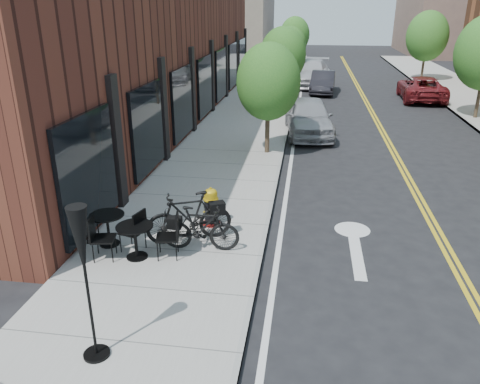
{
  "coord_description": "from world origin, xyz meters",
  "views": [
    {
      "loc": [
        0.78,
        -7.13,
        5.04
      ],
      "look_at": [
        -0.68,
        2.85,
        1.0
      ],
      "focal_mm": 35.0,
      "sensor_mm": 36.0,
      "label": 1
    }
  ],
  "objects_px": {
    "parked_car_a": "(309,117)",
    "parked_car_c": "(310,73)",
    "fire_hydrant": "(211,207)",
    "bistro_set_b": "(135,237)",
    "patio_umbrella": "(82,253)",
    "parked_car_far": "(421,88)",
    "parked_car_b": "(323,82)",
    "bicycle_left": "(189,217)",
    "bistro_set_c": "(108,225)",
    "bicycle_right": "(200,228)"
  },
  "relations": [
    {
      "from": "parked_car_a",
      "to": "parked_car_c",
      "type": "bearing_deg",
      "value": 83.56
    },
    {
      "from": "fire_hydrant",
      "to": "bistro_set_b",
      "type": "height_order",
      "value": "bistro_set_b"
    },
    {
      "from": "fire_hydrant",
      "to": "patio_umbrella",
      "type": "bearing_deg",
      "value": -74.81
    },
    {
      "from": "parked_car_far",
      "to": "parked_car_a",
      "type": "bearing_deg",
      "value": 56.54
    },
    {
      "from": "parked_car_a",
      "to": "parked_car_b",
      "type": "xyz_separation_m",
      "value": [
        0.77,
        10.21,
        -0.11
      ]
    },
    {
      "from": "bicycle_left",
      "to": "patio_umbrella",
      "type": "height_order",
      "value": "patio_umbrella"
    },
    {
      "from": "bistro_set_b",
      "to": "parked_car_b",
      "type": "relative_size",
      "value": 0.46
    },
    {
      "from": "bistro_set_c",
      "to": "parked_car_a",
      "type": "height_order",
      "value": "parked_car_a"
    },
    {
      "from": "bicycle_left",
      "to": "parked_car_far",
      "type": "bearing_deg",
      "value": 130.54
    },
    {
      "from": "patio_umbrella",
      "to": "parked_car_c",
      "type": "relative_size",
      "value": 0.43
    },
    {
      "from": "bicycle_right",
      "to": "parked_car_b",
      "type": "distance_m",
      "value": 20.92
    },
    {
      "from": "bicycle_left",
      "to": "parked_car_c",
      "type": "xyz_separation_m",
      "value": [
        2.48,
        23.19,
        0.13
      ]
    },
    {
      "from": "bicycle_left",
      "to": "parked_car_b",
      "type": "xyz_separation_m",
      "value": [
        3.28,
        20.34,
        -0.04
      ]
    },
    {
      "from": "parked_car_c",
      "to": "parked_car_far",
      "type": "height_order",
      "value": "parked_car_c"
    },
    {
      "from": "bistro_set_b",
      "to": "bicycle_right",
      "type": "bearing_deg",
      "value": 11.65
    },
    {
      "from": "bicycle_right",
      "to": "parked_car_far",
      "type": "distance_m",
      "value": 20.93
    },
    {
      "from": "bicycle_right",
      "to": "patio_umbrella",
      "type": "relative_size",
      "value": 0.68
    },
    {
      "from": "bicycle_left",
      "to": "parked_car_c",
      "type": "relative_size",
      "value": 0.34
    },
    {
      "from": "parked_car_a",
      "to": "bistro_set_b",
      "type": "bearing_deg",
      "value": -113.87
    },
    {
      "from": "parked_car_far",
      "to": "fire_hydrant",
      "type": "bearing_deg",
      "value": 67.04
    },
    {
      "from": "bicycle_left",
      "to": "parked_car_far",
      "type": "height_order",
      "value": "parked_car_far"
    },
    {
      "from": "bistro_set_b",
      "to": "parked_car_a",
      "type": "height_order",
      "value": "parked_car_a"
    },
    {
      "from": "fire_hydrant",
      "to": "parked_car_b",
      "type": "xyz_separation_m",
      "value": [
        2.98,
        19.45,
        0.08
      ]
    },
    {
      "from": "bicycle_right",
      "to": "parked_car_a",
      "type": "relative_size",
      "value": 0.37
    },
    {
      "from": "bistro_set_c",
      "to": "parked_car_far",
      "type": "xyz_separation_m",
      "value": [
        10.47,
        19.23,
        0.08
      ]
    },
    {
      "from": "parked_car_a",
      "to": "parked_car_far",
      "type": "height_order",
      "value": "parked_car_a"
    },
    {
      "from": "bistro_set_c",
      "to": "bicycle_right",
      "type": "bearing_deg",
      "value": 17.38
    },
    {
      "from": "patio_umbrella",
      "to": "parked_car_c",
      "type": "bearing_deg",
      "value": 83.7
    },
    {
      "from": "bicycle_left",
      "to": "parked_car_a",
      "type": "height_order",
      "value": "parked_car_a"
    },
    {
      "from": "parked_car_b",
      "to": "fire_hydrant",
      "type": "bearing_deg",
      "value": -94.89
    },
    {
      "from": "bicycle_left",
      "to": "bicycle_right",
      "type": "relative_size",
      "value": 1.15
    },
    {
      "from": "parked_car_a",
      "to": "patio_umbrella",
      "type": "bearing_deg",
      "value": -108.76
    },
    {
      "from": "parked_car_c",
      "to": "patio_umbrella",
      "type": "bearing_deg",
      "value": -89.55
    },
    {
      "from": "bicycle_left",
      "to": "bistro_set_b",
      "type": "bearing_deg",
      "value": -70.08
    },
    {
      "from": "bistro_set_b",
      "to": "parked_car_a",
      "type": "xyz_separation_m",
      "value": [
        3.43,
        11.02,
        0.16
      ]
    },
    {
      "from": "bicycle_right",
      "to": "bistro_set_c",
      "type": "relative_size",
      "value": 0.93
    },
    {
      "from": "parked_car_b",
      "to": "bistro_set_b",
      "type": "bearing_deg",
      "value": -97.38
    },
    {
      "from": "fire_hydrant",
      "to": "parked_car_b",
      "type": "relative_size",
      "value": 0.24
    },
    {
      "from": "bicycle_left",
      "to": "bistro_set_b",
      "type": "height_order",
      "value": "bicycle_left"
    },
    {
      "from": "bicycle_right",
      "to": "parked_car_b",
      "type": "height_order",
      "value": "parked_car_b"
    },
    {
      "from": "parked_car_c",
      "to": "parked_car_b",
      "type": "bearing_deg",
      "value": -67.59
    },
    {
      "from": "bistro_set_b",
      "to": "parked_car_a",
      "type": "relative_size",
      "value": 0.41
    },
    {
      "from": "parked_car_b",
      "to": "bicycle_left",
      "type": "bearing_deg",
      "value": -95.36
    },
    {
      "from": "parked_car_b",
      "to": "bistro_set_c",
      "type": "bearing_deg",
      "value": -99.72
    },
    {
      "from": "bicycle_left",
      "to": "parked_car_far",
      "type": "xyz_separation_m",
      "value": [
        8.75,
        18.79,
        -0.02
      ]
    },
    {
      "from": "bicycle_right",
      "to": "parked_car_c",
      "type": "xyz_separation_m",
      "value": [
        2.15,
        23.56,
        0.2
      ]
    },
    {
      "from": "bistro_set_c",
      "to": "parked_car_c",
      "type": "bearing_deg",
      "value": 95.53
    },
    {
      "from": "fire_hydrant",
      "to": "bistro_set_b",
      "type": "distance_m",
      "value": 2.17
    },
    {
      "from": "fire_hydrant",
      "to": "patio_umbrella",
      "type": "relative_size",
      "value": 0.39
    },
    {
      "from": "parked_car_c",
      "to": "parked_car_far",
      "type": "xyz_separation_m",
      "value": [
        6.27,
        -4.4,
        -0.15
      ]
    }
  ]
}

